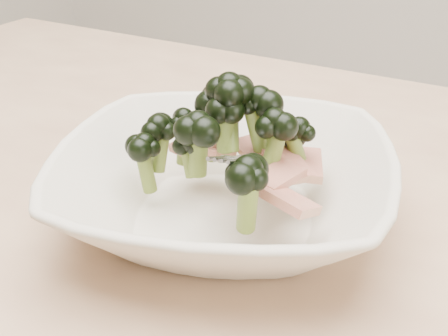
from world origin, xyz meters
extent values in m
cube|color=tan|center=(0.00, 0.00, 0.73)|extent=(1.20, 0.80, 0.04)
cylinder|color=tan|center=(-0.55, 0.35, 0.35)|extent=(0.06, 0.06, 0.71)
imported|color=beige|center=(0.06, -0.03, 0.78)|extent=(0.34, 0.34, 0.07)
cylinder|color=#596E24|center=(0.03, 0.02, 0.79)|extent=(0.01, 0.01, 0.03)
ellipsoid|color=black|center=(0.03, 0.02, 0.81)|extent=(0.03, 0.03, 0.02)
cylinder|color=#596E24|center=(0.00, -0.04, 0.79)|extent=(0.02, 0.02, 0.04)
ellipsoid|color=black|center=(0.00, -0.04, 0.81)|extent=(0.03, 0.03, 0.02)
cylinder|color=#596E24|center=(0.00, -0.03, 0.80)|extent=(0.02, 0.02, 0.04)
ellipsoid|color=black|center=(0.00, -0.03, 0.82)|extent=(0.03, 0.03, 0.03)
cylinder|color=#596E24|center=(0.10, -0.07, 0.80)|extent=(0.02, 0.03, 0.05)
ellipsoid|color=black|center=(0.10, -0.07, 0.83)|extent=(0.04, 0.04, 0.03)
cylinder|color=#596E24|center=(0.05, -0.05, 0.82)|extent=(0.01, 0.02, 0.04)
ellipsoid|color=black|center=(0.05, -0.05, 0.84)|extent=(0.04, 0.04, 0.03)
cylinder|color=#596E24|center=(0.10, 0.02, 0.80)|extent=(0.02, 0.02, 0.04)
ellipsoid|color=black|center=(0.10, 0.02, 0.82)|extent=(0.03, 0.03, 0.02)
cylinder|color=#596E24|center=(0.01, 0.00, 0.80)|extent=(0.02, 0.01, 0.04)
ellipsoid|color=black|center=(0.01, 0.00, 0.82)|extent=(0.03, 0.03, 0.02)
cylinder|color=#596E24|center=(0.03, 0.02, 0.81)|extent=(0.02, 0.03, 0.05)
ellipsoid|color=black|center=(0.03, 0.02, 0.84)|extent=(0.04, 0.04, 0.03)
cylinder|color=#596E24|center=(0.09, 0.03, 0.79)|extent=(0.02, 0.01, 0.04)
ellipsoid|color=black|center=(0.09, 0.03, 0.82)|extent=(0.03, 0.03, 0.03)
cylinder|color=#596E24|center=(0.09, -0.01, 0.81)|extent=(0.02, 0.02, 0.04)
ellipsoid|color=black|center=(0.09, -0.01, 0.84)|extent=(0.03, 0.03, 0.03)
cylinder|color=#596E24|center=(0.02, 0.02, 0.79)|extent=(0.02, 0.02, 0.03)
ellipsoid|color=black|center=(0.02, 0.02, 0.81)|extent=(0.04, 0.04, 0.03)
cylinder|color=#596E24|center=(0.04, -0.05, 0.81)|extent=(0.02, 0.01, 0.03)
ellipsoid|color=black|center=(0.04, -0.05, 0.83)|extent=(0.03, 0.03, 0.02)
cylinder|color=#596E24|center=(0.07, 0.01, 0.82)|extent=(0.02, 0.02, 0.05)
ellipsoid|color=black|center=(0.07, 0.01, 0.85)|extent=(0.04, 0.04, 0.03)
cylinder|color=#596E24|center=(0.05, -0.01, 0.82)|extent=(0.02, 0.01, 0.04)
ellipsoid|color=black|center=(0.05, -0.01, 0.85)|extent=(0.04, 0.04, 0.03)
cylinder|color=#596E24|center=(0.05, 0.00, 0.83)|extent=(0.02, 0.03, 0.05)
ellipsoid|color=black|center=(0.05, 0.00, 0.86)|extent=(0.04, 0.04, 0.03)
cube|color=maroon|center=(0.11, -0.02, 0.80)|extent=(0.03, 0.05, 0.01)
cube|color=maroon|center=(0.01, 0.00, 0.79)|extent=(0.05, 0.04, 0.01)
cube|color=maroon|center=(0.12, -0.04, 0.80)|extent=(0.06, 0.04, 0.02)
cube|color=maroon|center=(0.07, 0.01, 0.80)|extent=(0.05, 0.05, 0.01)
cube|color=maroon|center=(0.11, 0.02, 0.79)|extent=(0.05, 0.06, 0.01)
cube|color=maroon|center=(0.10, 0.00, 0.80)|extent=(0.05, 0.04, 0.02)
cube|color=maroon|center=(0.03, 0.00, 0.80)|extent=(0.04, 0.03, 0.02)
camera|label=1|loc=(0.28, -0.40, 1.02)|focal=50.00mm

